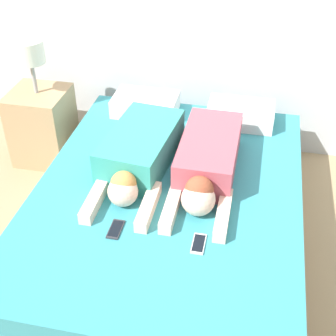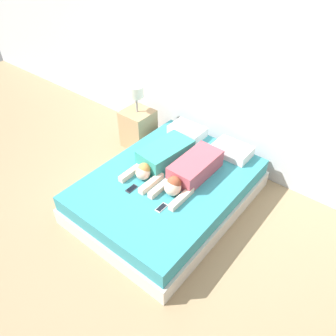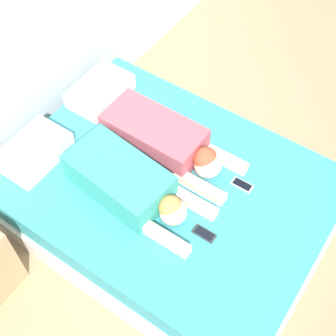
# 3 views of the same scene
# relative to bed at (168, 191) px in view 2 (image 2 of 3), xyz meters

# --- Properties ---
(ground_plane) EXTENTS (12.00, 12.00, 0.00)m
(ground_plane) POSITION_rel_bed_xyz_m (0.00, 0.00, -0.21)
(ground_plane) COLOR #9E8460
(wall_back) EXTENTS (12.00, 0.06, 2.60)m
(wall_back) POSITION_rel_bed_xyz_m (0.00, 1.24, 1.09)
(wall_back) COLOR silver
(wall_back) RESTS_ON ground_plane
(bed) EXTENTS (1.65, 2.18, 0.42)m
(bed) POSITION_rel_bed_xyz_m (0.00, 0.00, 0.00)
(bed) COLOR beige
(bed) RESTS_ON ground_plane
(pillow_head_left) EXTENTS (0.48, 0.32, 0.13)m
(pillow_head_left) POSITION_rel_bed_xyz_m (-0.36, 0.87, 0.28)
(pillow_head_left) COLOR white
(pillow_head_left) RESTS_ON bed
(pillow_head_right) EXTENTS (0.48, 0.32, 0.13)m
(pillow_head_right) POSITION_rel_bed_xyz_m (0.36, 0.87, 0.28)
(pillow_head_right) COLOR white
(pillow_head_right) RESTS_ON bed
(person_left) EXTENTS (0.44, 1.01, 0.23)m
(person_left) POSITION_rel_bed_xyz_m (-0.22, 0.16, 0.33)
(person_left) COLOR teal
(person_left) RESTS_ON bed
(person_right) EXTENTS (0.36, 1.01, 0.23)m
(person_right) POSITION_rel_bed_xyz_m (0.21, 0.16, 0.32)
(person_right) COLOR #B24C59
(person_right) RESTS_ON bed
(cell_phone_left) EXTENTS (0.07, 0.15, 0.01)m
(cell_phone_left) POSITION_rel_bed_xyz_m (-0.20, -0.41, 0.22)
(cell_phone_left) COLOR #2D2D33
(cell_phone_left) RESTS_ON bed
(cell_phone_right) EXTENTS (0.07, 0.15, 0.01)m
(cell_phone_right) POSITION_rel_bed_xyz_m (0.25, -0.43, 0.22)
(cell_phone_right) COLOR silver
(cell_phone_right) RESTS_ON bed
(nightstand) EXTENTS (0.42, 0.42, 0.98)m
(nightstand) POSITION_rel_bed_xyz_m (-1.15, 0.72, 0.12)
(nightstand) COLOR tan
(nightstand) RESTS_ON ground_plane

